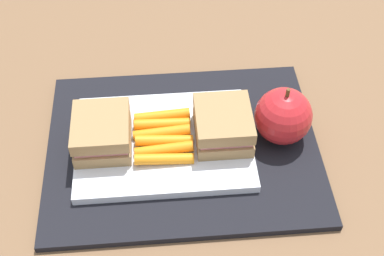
# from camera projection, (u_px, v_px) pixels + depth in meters

# --- Properties ---
(ground_plane) EXTENTS (2.40, 2.40, 0.00)m
(ground_plane) POSITION_uv_depth(u_px,v_px,m) (183.00, 149.00, 0.70)
(ground_plane) COLOR brown
(lunchbag_mat) EXTENTS (0.36, 0.28, 0.01)m
(lunchbag_mat) POSITION_uv_depth(u_px,v_px,m) (183.00, 147.00, 0.70)
(lunchbag_mat) COLOR black
(lunchbag_mat) RESTS_ON ground_plane
(food_tray) EXTENTS (0.23, 0.17, 0.01)m
(food_tray) POSITION_uv_depth(u_px,v_px,m) (164.00, 143.00, 0.69)
(food_tray) COLOR white
(food_tray) RESTS_ON lunchbag_mat
(sandwich_half_left) EXTENTS (0.07, 0.08, 0.04)m
(sandwich_half_left) POSITION_uv_depth(u_px,v_px,m) (102.00, 132.00, 0.66)
(sandwich_half_left) COLOR #9E7A4C
(sandwich_half_left) RESTS_ON food_tray
(sandwich_half_right) EXTENTS (0.07, 0.08, 0.04)m
(sandwich_half_right) POSITION_uv_depth(u_px,v_px,m) (223.00, 125.00, 0.67)
(sandwich_half_right) COLOR #9E7A4C
(sandwich_half_right) RESTS_ON food_tray
(carrot_sticks_bundle) EXTENTS (0.08, 0.09, 0.02)m
(carrot_sticks_bundle) POSITION_uv_depth(u_px,v_px,m) (163.00, 136.00, 0.68)
(carrot_sticks_bundle) COLOR orange
(carrot_sticks_bundle) RESTS_ON food_tray
(apple) EXTENTS (0.08, 0.08, 0.09)m
(apple) POSITION_uv_depth(u_px,v_px,m) (283.00, 116.00, 0.68)
(apple) COLOR red
(apple) RESTS_ON lunchbag_mat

